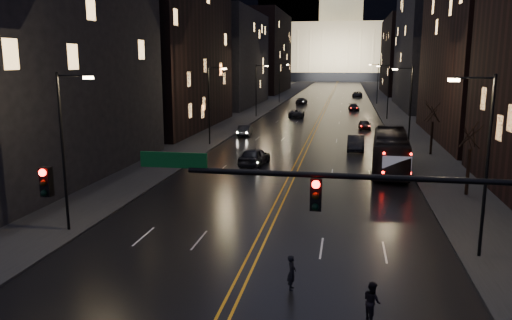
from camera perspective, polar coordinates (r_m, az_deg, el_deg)
The scene contains 33 objects.
road at distance 145.11m, azimuth 8.60°, elevation 7.37°, with size 20.00×320.00×0.02m, color black.
sidewalk_left at distance 146.19m, azimuth 3.06°, elevation 7.54°, with size 8.00×320.00×0.16m, color black.
sidewalk_right at distance 145.36m, azimuth 14.17°, elevation 7.19°, with size 8.00×320.00×0.16m, color black.
center_line at distance 145.11m, azimuth 8.60°, elevation 7.38°, with size 0.62×320.00×0.01m, color orange.
building_left_near at distance 44.63m, azimuth -24.89°, elevation 12.08°, with size 12.00×28.00×22.00m, color black.
building_left_mid at distance 73.37m, azimuth -10.28°, elevation 14.56°, with size 12.00×30.00×28.00m, color black.
building_left_far at distance 109.69m, azimuth -3.15°, elevation 11.48°, with size 12.00×34.00×20.00m, color black.
building_left_dist at distance 156.80m, azimuth 0.99°, elevation 12.16°, with size 12.00×40.00×24.00m, color black.
building_right_mid at distance 108.08m, azimuth 19.61°, elevation 12.46°, with size 12.00×34.00×26.00m, color black.
building_right_dist at distance 155.63m, azimuth 16.75°, elevation 11.34°, with size 12.00×40.00×22.00m, color black.
capitol at distance 264.87m, azimuth 9.56°, elevation 12.77°, with size 90.00×50.00×58.50m.
traffic_signal at distance 15.47m, azimuth 15.80°, elevation -5.98°, with size 17.29×0.45×7.00m.
streetlamp_right_near at distance 25.96m, azimuth 24.58°, elevation 0.27°, with size 2.13×0.25×9.00m.
streetlamp_left_near at distance 29.33m, azimuth -20.94°, elevation 1.71°, with size 2.13×0.25×9.00m.
streetlamp_right_mid at distance 55.29m, azimuth 17.07°, elevation 6.12°, with size 2.13×0.25×9.00m.
streetlamp_left_mid at distance 56.96m, azimuth -5.21°, elevation 6.71°, with size 2.13×0.25×9.00m.
streetlamp_right_far at distance 85.09m, azimuth 14.77°, elevation 7.88°, with size 2.13×0.25×9.00m.
streetlamp_left_far at distance 86.18m, azimuth 0.14°, elevation 8.29°, with size 2.13×0.25×9.00m.
streetlamp_right_dist at distance 115.00m, azimuth 13.65°, elevation 8.73°, with size 2.13×0.25×9.00m.
streetlamp_left_dist at distance 115.81m, azimuth 2.78°, elevation 9.04°, with size 2.13×0.25×9.00m.
tree_right_mid at distance 38.08m, azimuth 23.37°, elevation 2.72°, with size 2.40×2.40×6.65m.
tree_right_far at distance 53.68m, azimuth 19.61°, elevation 5.23°, with size 2.40×2.40×6.65m.
bus at distance 45.67m, azimuth 15.11°, elevation 0.98°, with size 2.89×12.36×3.44m, color black.
oncoming_car_a at distance 46.35m, azimuth -0.18°, elevation 0.42°, with size 2.01×4.99×1.70m, color black.
oncoming_car_b at distance 64.87m, azimuth -1.24°, elevation 3.42°, with size 1.50×4.31×1.42m, color black.
oncoming_car_c at distance 86.40m, azimuth 4.66°, elevation 5.36°, with size 2.42×5.26×1.46m, color black.
oncoming_car_d at distance 113.23m, azimuth 5.22°, elevation 6.75°, with size 2.05×5.05×1.47m, color black.
receding_car_a at distance 55.04m, azimuth 11.33°, elevation 1.91°, with size 1.76×5.06×1.67m, color black.
receding_car_b at distance 72.45m, azimuth 12.31°, elevation 3.96°, with size 1.61×4.00×1.36m, color black.
receding_car_c at distance 99.40m, azimuth 11.12°, elevation 5.91°, with size 1.82×4.47×1.30m, color black.
receding_car_d at distance 137.09m, azimuth 11.51°, elevation 7.37°, with size 2.58×5.59×1.55m, color black.
pedestrian_a at distance 21.70m, azimuth 4.10°, elevation -12.72°, with size 0.56×0.37×1.53m, color black.
pedestrian_b at distance 19.82m, azimuth 13.12°, elevation -15.43°, with size 0.75×0.41×1.54m, color black.
Camera 1 is at (4.31, -14.73, 9.58)m, focal length 35.00 mm.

